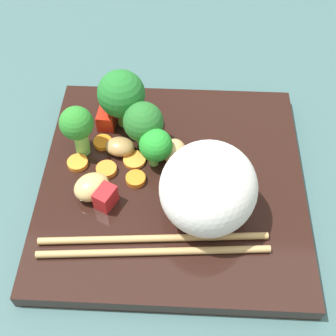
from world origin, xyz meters
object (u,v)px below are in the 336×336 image
Objects in this scene: broccoli_floret_1 at (77,126)px; carrot_slice_1 at (78,163)px; square_plate at (172,184)px; rice_mound at (208,188)px; chopstick_pair at (153,245)px.

carrot_slice_1 is at bearing 176.60° from broccoli_floret_1.
square_plate is 12.46× the size of carrot_slice_1.
square_plate is at bearing -97.04° from carrot_slice_1.
rice_mound reaches higher than carrot_slice_1.
chopstick_pair is at bearing 130.42° from rice_mound.
square_plate is at bearing -108.49° from broccoli_floret_1.
broccoli_floret_1 reaches higher than carrot_slice_1.
rice_mound reaches higher than broccoli_floret_1.
rice_mound is at bearing -138.62° from square_plate.
square_plate is 4.53× the size of broccoli_floret_1.
carrot_slice_1 is at bearing 128.63° from chopstick_pair.
broccoli_floret_1 is (3.56, 10.64, 4.97)cm from square_plate.
rice_mound is 0.43× the size of chopstick_pair.
carrot_slice_1 is 13.54cm from chopstick_pair.
rice_mound is at bearing 35.40° from chopstick_pair.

